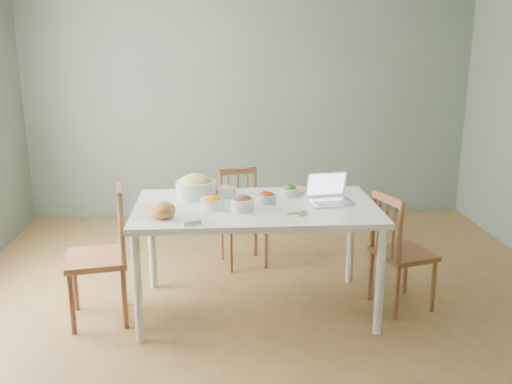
{
  "coord_description": "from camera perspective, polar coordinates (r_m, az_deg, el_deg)",
  "views": [
    {
      "loc": [
        -0.37,
        -3.9,
        2.02
      ],
      "look_at": [
        -0.1,
        0.07,
        0.93
      ],
      "focal_mm": 39.78,
      "sensor_mm": 36.0,
      "label": 1
    }
  ],
  "objects": [
    {
      "name": "chair_left",
      "position": [
        4.27,
        -15.77,
        -6.15
      ],
      "size": [
        0.49,
        0.51,
        1.0
      ],
      "primitive_type": null,
      "rotation": [
        0.0,
        0.0,
        -1.39
      ],
      "color": "#593016",
      "rests_on": "floor"
    },
    {
      "name": "basil_bunch",
      "position": [
        3.96,
        4.17,
        -2.06
      ],
      "size": [
        0.18,
        0.18,
        0.02
      ],
      "primitive_type": null,
      "color": "#225D1F",
      "rests_on": "dining_table"
    },
    {
      "name": "bowl_carrot",
      "position": [
        4.08,
        -4.43,
        -1.02
      ],
      "size": [
        0.18,
        0.18,
        0.09
      ],
      "primitive_type": null,
      "rotation": [
        0.0,
        0.0,
        0.12
      ],
      "color": "#D36805",
      "rests_on": "dining_table"
    },
    {
      "name": "bowl_broccoli",
      "position": [
        4.39,
        3.4,
        0.14
      ],
      "size": [
        0.16,
        0.16,
        0.09
      ],
      "primitive_type": null,
      "rotation": [
        0.0,
        0.0,
        0.15
      ],
      "color": "#205B0E",
      "rests_on": "dining_table"
    },
    {
      "name": "chair_right",
      "position": [
        4.47,
        14.63,
        -5.72
      ],
      "size": [
        0.49,
        0.5,
        0.91
      ],
      "primitive_type": null,
      "rotation": [
        0.0,
        0.0,
        1.88
      ],
      "color": "#593016",
      "rests_on": "floor"
    },
    {
      "name": "butter_stick",
      "position": [
        3.74,
        -6.47,
        -3.08
      ],
      "size": [
        0.13,
        0.08,
        0.03
      ],
      "primitive_type": "cube",
      "rotation": [
        0.0,
        0.0,
        0.38
      ],
      "color": "#F8ECC7",
      "rests_on": "dining_table"
    },
    {
      "name": "bowl_squash",
      "position": [
        4.35,
        -6.06,
        0.57
      ],
      "size": [
        0.32,
        0.32,
        0.18
      ],
      "primitive_type": null,
      "rotation": [
        0.0,
        0.0,
        -0.03
      ],
      "color": "gold",
      "rests_on": "dining_table"
    },
    {
      "name": "bowl_mushroom",
      "position": [
        4.01,
        -1.36,
        -1.14
      ],
      "size": [
        0.19,
        0.19,
        0.11
      ],
      "primitive_type": null,
      "rotation": [
        0.0,
        0.0,
        -0.13
      ],
      "color": "#472D1B",
      "rests_on": "dining_table"
    },
    {
      "name": "chair_far",
      "position": [
        5.13,
        -1.27,
        -2.72
      ],
      "size": [
        0.46,
        0.45,
        0.87
      ],
      "primitive_type": null,
      "rotation": [
        0.0,
        0.0,
        0.25
      ],
      "color": "#593016",
      "rests_on": "floor"
    },
    {
      "name": "floor",
      "position": [
        4.41,
        1.41,
        -11.95
      ],
      "size": [
        5.0,
        5.0,
        0.0
      ],
      "primitive_type": "cube",
      "color": "brown",
      "rests_on": "ground"
    },
    {
      "name": "wall_front",
      "position": [
        1.6,
        10.11,
        -9.63
      ],
      "size": [
        5.0,
        0.0,
        2.7
      ],
      "primitive_type": "cube",
      "color": "#616D5A",
      "rests_on": "ground"
    },
    {
      "name": "dining_table",
      "position": [
        4.29,
        0.0,
        -6.65
      ],
      "size": [
        1.77,
        1.0,
        0.83
      ],
      "primitive_type": null,
      "color": "white",
      "rests_on": "floor"
    },
    {
      "name": "bowl_redpep",
      "position": [
        4.2,
        1.07,
        -0.54
      ],
      "size": [
        0.18,
        0.18,
        0.08
      ],
      "primitive_type": null,
      "rotation": [
        0.0,
        0.0,
        0.36
      ],
      "color": "#AE1D00",
      "rests_on": "dining_table"
    },
    {
      "name": "laptop",
      "position": [
        4.2,
        7.63,
        0.25
      ],
      "size": [
        0.35,
        0.32,
        0.22
      ],
      "primitive_type": null,
      "rotation": [
        0.0,
        0.0,
        0.13
      ],
      "color": "silver",
      "rests_on": "dining_table"
    },
    {
      "name": "flatbread",
      "position": [
        4.55,
        3.84,
        0.23
      ],
      "size": [
        0.23,
        0.23,
        0.02
      ],
      "primitive_type": "cylinder",
      "rotation": [
        0.0,
        0.0,
        -0.16
      ],
      "color": "#D7BE7C",
      "rests_on": "dining_table"
    },
    {
      "name": "wall_back",
      "position": [
        6.45,
        -0.58,
        9.33
      ],
      "size": [
        5.0,
        0.0,
        2.7
      ],
      "primitive_type": "cube",
      "color": "#616D5A",
      "rests_on": "ground"
    },
    {
      "name": "bowl_onion",
      "position": [
        4.38,
        -3.11,
        0.11
      ],
      "size": [
        0.17,
        0.17,
        0.09
      ],
      "primitive_type": null,
      "rotation": [
        0.0,
        0.0,
        0.04
      ],
      "color": "beige",
      "rests_on": "dining_table"
    },
    {
      "name": "bread_boule",
      "position": [
        3.89,
        -9.39,
        -1.8
      ],
      "size": [
        0.2,
        0.2,
        0.11
      ],
      "primitive_type": "ellipsoid",
      "rotation": [
        0.0,
        0.0,
        -0.16
      ],
      "color": "#CE8A45",
      "rests_on": "dining_table"
    }
  ]
}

